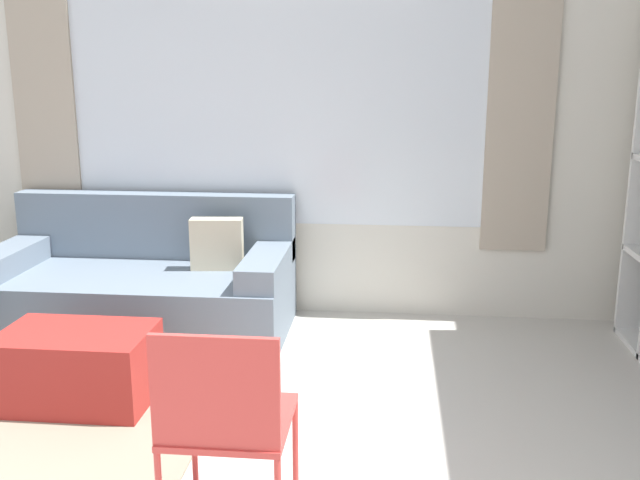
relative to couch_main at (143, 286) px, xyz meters
name	(u,v)px	position (x,y,z in m)	size (l,w,h in m)	color
wall_back	(276,122)	(0.83, 0.52, 1.06)	(6.54, 0.11, 2.70)	silver
area_rug	(0,393)	(-0.45, -1.05, -0.29)	(2.43, 1.84, 0.01)	gray
couch_main	(143,286)	(0.00, 0.00, 0.00)	(1.95, 0.98, 0.87)	slate
ottoman	(78,367)	(0.03, -1.10, -0.10)	(0.77, 0.50, 0.40)	#A82823
folding_chair	(225,416)	(1.06, -2.15, 0.22)	(0.44, 0.46, 0.86)	#CC3D38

